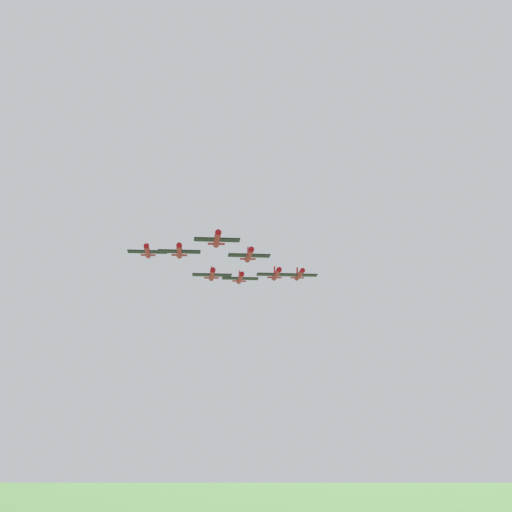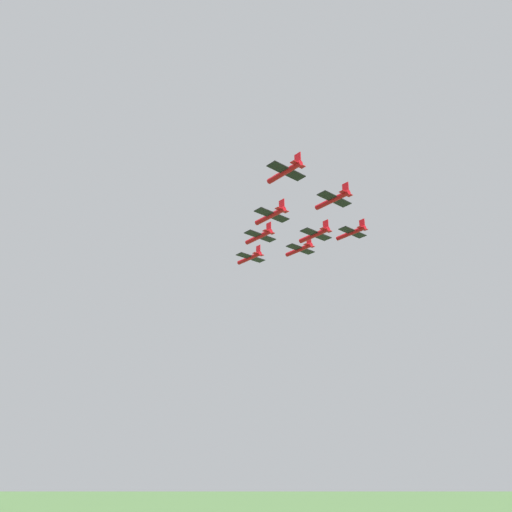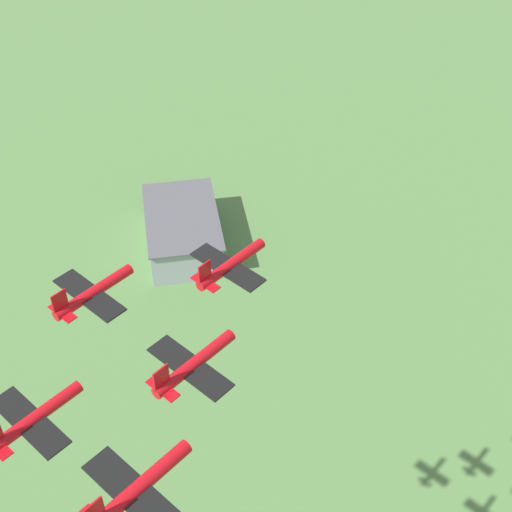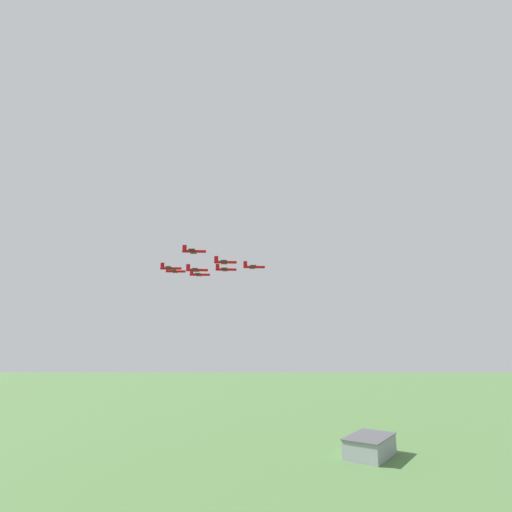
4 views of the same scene
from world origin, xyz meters
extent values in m
cube|color=gray|center=(-152.55, 11.09, 6.34)|extent=(39.73, 23.80, 12.68)
cube|color=#4C4C51|center=(-152.55, 11.09, 12.93)|extent=(41.72, 24.99, 0.50)
cylinder|color=#B20C14|center=(-16.45, 10.72, 109.61)|extent=(7.05, 8.52, 1.21)
cube|color=black|center=(-16.04, 10.20, 109.61)|extent=(8.89, 7.76, 0.20)
cube|color=#B20C14|center=(-13.94, 7.52, 111.12)|extent=(1.20, 1.48, 2.42)
cube|color=#B20C14|center=(-13.94, 7.52, 109.61)|extent=(3.51, 3.12, 0.13)
cylinder|color=#B20C14|center=(-14.45, -4.25, 109.69)|extent=(7.05, 8.52, 1.21)
cube|color=black|center=(-14.04, -4.77, 109.69)|extent=(8.89, 7.76, 0.20)
cube|color=#B20C14|center=(-11.94, -7.45, 111.20)|extent=(1.20, 1.48, 2.42)
cube|color=#B20C14|center=(-11.94, -7.45, 109.69)|extent=(3.51, 3.12, 0.13)
cylinder|color=#B20C14|center=(-2.39, 5.19, 110.21)|extent=(7.05, 8.52, 1.21)
cube|color=black|center=(-1.99, 4.67, 110.21)|extent=(8.89, 7.76, 0.20)
cube|color=#B20C14|center=(0.11, 1.99, 111.72)|extent=(1.20, 1.48, 2.42)
cube|color=#B20C14|center=(0.11, 1.99, 110.21)|extent=(3.51, 3.12, 0.13)
cylinder|color=#B20C14|center=(-12.45, -19.22, 108.35)|extent=(7.05, 8.52, 1.21)
cube|color=black|center=(-12.04, -19.73, 108.35)|extent=(8.89, 7.76, 0.20)
cube|color=#B20C14|center=(-9.94, -22.41, 109.86)|extent=(1.20, 1.48, 2.42)
cube|color=#B20C14|center=(-9.94, -22.41, 108.35)|extent=(3.51, 3.12, 0.13)
cylinder|color=#B20C14|center=(-0.39, -9.77, 107.94)|extent=(7.05, 8.52, 1.21)
cube|color=black|center=(0.01, -10.29, 107.94)|extent=(8.89, 7.76, 0.20)
cube|color=#B20C14|center=(2.11, -12.97, 109.45)|extent=(1.20, 1.48, 2.42)
cube|color=#B20C14|center=(2.11, -12.97, 107.94)|extent=(3.51, 3.12, 0.13)
cylinder|color=#B20C14|center=(11.66, -0.33, 113.22)|extent=(7.05, 8.52, 1.21)
cube|color=black|center=(12.06, -0.85, 113.22)|extent=(8.89, 7.76, 0.20)
cube|color=#B20C14|center=(14.16, -3.53, 114.73)|extent=(1.20, 1.48, 2.42)
cube|color=#B20C14|center=(14.16, -3.53, 113.22)|extent=(3.51, 3.12, 0.13)
cylinder|color=#B20C14|center=(-10.45, -34.18, 111.21)|extent=(7.05, 8.52, 1.21)
cube|color=black|center=(-10.04, -34.70, 111.21)|extent=(8.89, 7.76, 0.20)
cube|color=#B20C14|center=(-7.94, -37.38, 112.72)|extent=(1.20, 1.48, 2.42)
cube|color=#B20C14|center=(-7.94, -37.38, 111.21)|extent=(3.51, 3.12, 0.13)
cylinder|color=#B20C14|center=(1.61, -24.74, 109.98)|extent=(7.05, 8.52, 1.21)
cube|color=black|center=(2.01, -25.26, 109.98)|extent=(8.89, 7.76, 0.20)
cube|color=#B20C14|center=(4.11, -27.94, 111.49)|extent=(1.20, 1.48, 2.42)
cube|color=#B20C14|center=(4.11, -27.94, 109.98)|extent=(3.51, 3.12, 0.13)
camera|label=1|loc=(-97.11, 122.86, 72.38)|focal=50.00mm
camera|label=2|loc=(-20.74, -125.46, 53.81)|focal=35.00mm
camera|label=3|loc=(42.08, 3.37, 161.69)|focal=50.00mm
camera|label=4|loc=(130.73, 114.56, 76.14)|focal=28.00mm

